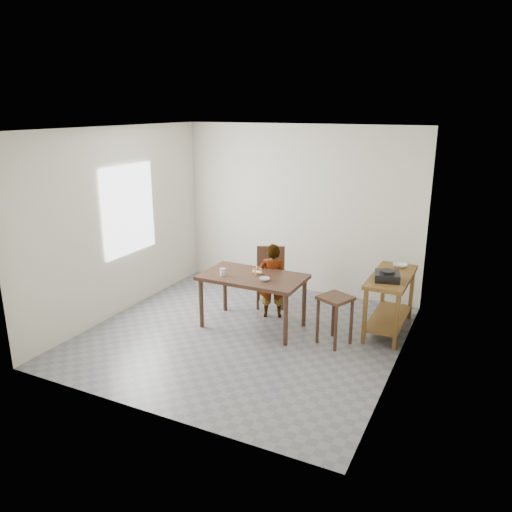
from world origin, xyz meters
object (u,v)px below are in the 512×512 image
at_px(dining_table, 253,301).
at_px(prep_counter, 389,303).
at_px(child, 272,281).
at_px(dining_chair, 270,278).
at_px(stool, 334,320).

bearing_deg(dining_table, prep_counter, 22.15).
xyz_separation_m(child, dining_chair, (-0.20, 0.38, -0.10)).
distance_m(dining_table, child, 0.48).
distance_m(child, dining_chair, 0.44).
distance_m(dining_table, dining_chair, 0.82).
height_order(dining_chair, stool, dining_chair).
bearing_deg(prep_counter, dining_table, -157.85).
distance_m(dining_chair, stool, 1.52).
bearing_deg(dining_table, stool, -0.33).
xyz_separation_m(child, stool, (1.08, -0.44, -0.23)).
xyz_separation_m(dining_table, stool, (1.17, -0.01, -0.05)).
relative_size(prep_counter, stool, 1.85).
distance_m(prep_counter, stool, 0.90).
relative_size(child, dining_chair, 1.23).
height_order(child, dining_chair, child).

